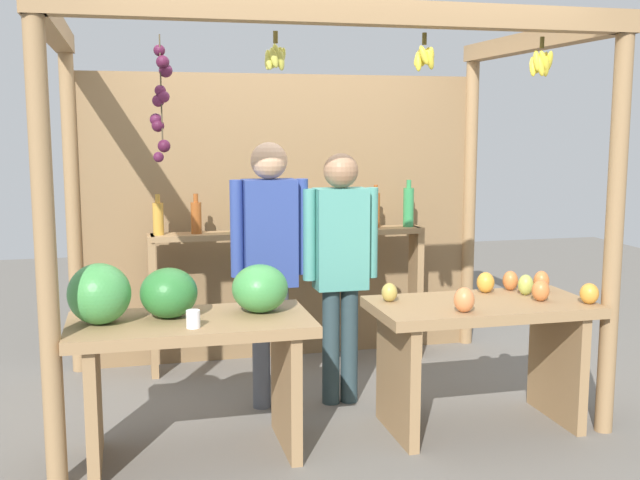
{
  "coord_description": "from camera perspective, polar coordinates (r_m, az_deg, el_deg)",
  "views": [
    {
      "loc": [
        -1.12,
        -4.69,
        1.75
      ],
      "look_at": [
        0.0,
        -0.19,
        1.06
      ],
      "focal_mm": 43.43,
      "sensor_mm": 36.0,
      "label": 1
    }
  ],
  "objects": [
    {
      "name": "fruit_counter_right",
      "position": [
        4.6,
        11.92,
        -6.76
      ],
      "size": [
        1.27,
        0.64,
        0.88
      ],
      "color": "#99754C",
      "rests_on": "ground"
    },
    {
      "name": "bottle_shelf_unit",
      "position": [
        5.6,
        -2.2,
        -1.19
      ],
      "size": [
        2.0,
        0.22,
        1.36
      ],
      "color": "#99754C",
      "rests_on": "ground"
    },
    {
      "name": "ground_plane",
      "position": [
        5.13,
        -0.52,
        -11.49
      ],
      "size": [
        12.0,
        12.0,
        0.0
      ],
      "primitive_type": "plane",
      "color": "slate",
      "rests_on": "ground"
    },
    {
      "name": "market_stall",
      "position": [
        5.26,
        -1.68,
        4.35
      ],
      "size": [
        3.12,
        2.0,
        2.36
      ],
      "color": "#99754C",
      "rests_on": "ground"
    },
    {
      "name": "vendor_woman",
      "position": [
        4.8,
        1.52,
        -1.19
      ],
      "size": [
        0.48,
        0.21,
        1.58
      ],
      "rotation": [
        0.0,
        0.0,
        -0.09
      ],
      "color": "#2B4046",
      "rests_on": "ground"
    },
    {
      "name": "fruit_counter_left",
      "position": [
        4.15,
        -10.12,
        -6.45
      ],
      "size": [
        1.28,
        0.64,
        1.06
      ],
      "color": "#99754C",
      "rests_on": "ground"
    },
    {
      "name": "vendor_man",
      "position": [
        4.73,
        -3.72,
        -0.76
      ],
      "size": [
        0.48,
        0.22,
        1.65
      ],
      "rotation": [
        0.0,
        0.0,
        0.01
      ],
      "color": "#535964",
      "rests_on": "ground"
    }
  ]
}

